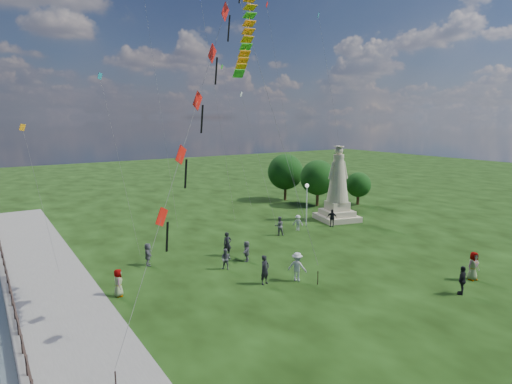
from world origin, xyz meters
TOP-DOWN VIEW (x-y plane):
  - ground at (36.75, 10.00)m, footprint 106.50×160.00m
  - waterfront at (-15.24, 8.99)m, footprint 200.00×200.00m
  - statue at (13.98, 15.28)m, footprint 4.63×4.63m
  - lamppost at (9.82, 15.30)m, footprint 0.39×0.39m
  - tree_row at (17.39, 24.15)m, footprint 9.68×11.07m
  - person_0 at (-2.32, 4.94)m, footprint 0.80×0.63m
  - person_1 at (-3.12, 8.64)m, footprint 0.83×0.86m
  - person_2 at (-0.20, 4.27)m, footprint 1.24×1.39m
  - person_3 at (6.81, -3.00)m, footprint 1.18×1.00m
  - person_4 at (9.66, -2.04)m, footprint 1.01×0.71m
  - person_5 at (-7.42, 12.62)m, footprint 1.07×1.67m
  - person_6 at (-1.51, 11.29)m, footprint 0.71×0.48m
  - person_7 at (5.39, 13.84)m, footprint 0.99×0.81m
  - person_8 at (7.91, 14.26)m, footprint 1.04×1.03m
  - person_9 at (11.61, 13.52)m, footprint 1.06×1.13m
  - person_10 at (-10.79, 8.23)m, footprint 0.67×0.92m
  - person_11 at (-0.89, 9.46)m, footprint 1.34×1.52m
  - red_kite_train at (-6.58, 4.61)m, footprint 11.51×9.35m
  - small_kites at (3.15, 22.42)m, footprint 30.40×15.59m

SIDE VIEW (x-z plane):
  - ground at x=36.75m, z-range -0.60..0.00m
  - waterfront at x=-15.24m, z-range -0.82..0.69m
  - person_8 at x=7.91m, z-range 0.00..1.49m
  - person_1 at x=-3.12m, z-range 0.00..1.53m
  - person_11 at x=-0.89m, z-range 0.00..1.54m
  - person_5 at x=-7.42m, z-range 0.00..1.67m
  - person_10 at x=-10.79m, z-range 0.00..1.70m
  - person_9 at x=11.61m, z-range 0.00..1.76m
  - person_7 at x=5.39m, z-range 0.00..1.76m
  - person_3 at x=6.81m, z-range 0.00..1.80m
  - person_6 at x=-1.51m, z-range 0.00..1.89m
  - person_4 at x=9.66m, z-range 0.00..1.92m
  - person_0 at x=-2.32m, z-range 0.00..1.93m
  - person_2 at x=-0.20m, z-range 0.00..1.93m
  - statue at x=13.98m, z-range -0.95..6.83m
  - lamppost at x=9.82m, z-range 0.94..5.17m
  - tree_row at x=17.39m, z-range 0.44..6.48m
  - red_kite_train at x=-6.58m, z-range 2.42..22.48m
  - small_kites at x=3.15m, z-range 1.93..27.37m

